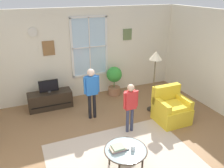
% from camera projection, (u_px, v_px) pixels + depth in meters
% --- Properties ---
extents(ground_plane, '(6.58, 6.52, 0.02)m').
position_uv_depth(ground_plane, '(126.00, 152.00, 4.71)').
color(ground_plane, olive).
extents(back_wall, '(5.98, 0.17, 2.64)m').
position_uv_depth(back_wall, '(83.00, 53.00, 6.76)').
color(back_wall, silver).
rests_on(back_wall, ground_plane).
extents(area_rug, '(2.87, 2.25, 0.01)m').
position_uv_depth(area_rug, '(125.00, 161.00, 4.43)').
color(area_rug, '#C6B29E').
rests_on(area_rug, ground_plane).
extents(tv_stand, '(1.18, 0.44, 0.47)m').
position_uv_depth(tv_stand, '(50.00, 100.00, 6.34)').
color(tv_stand, '#2D2319').
rests_on(tv_stand, ground_plane).
extents(television, '(0.52, 0.08, 0.36)m').
position_uv_depth(television, '(49.00, 86.00, 6.18)').
color(television, '#4C4C4C').
rests_on(television, tv_stand).
extents(armchair, '(0.76, 0.74, 0.87)m').
position_uv_depth(armchair, '(171.00, 109.00, 5.68)').
color(armchair, yellow).
rests_on(armchair, ground_plane).
extents(coffee_table, '(0.78, 0.78, 0.45)m').
position_uv_depth(coffee_table, '(126.00, 151.00, 4.09)').
color(coffee_table, '#99B2B7').
rests_on(coffee_table, ground_plane).
extents(book_stack, '(0.28, 0.19, 0.08)m').
position_uv_depth(book_stack, '(118.00, 148.00, 4.06)').
color(book_stack, '#C48197').
rests_on(book_stack, coffee_table).
extents(cup, '(0.08, 0.08, 0.11)m').
position_uv_depth(cup, '(133.00, 147.00, 4.05)').
color(cup, white).
rests_on(cup, coffee_table).
extents(remote_near_books, '(0.06, 0.14, 0.02)m').
position_uv_depth(remote_near_books, '(126.00, 148.00, 4.11)').
color(remote_near_books, black).
rests_on(remote_near_books, coffee_table).
extents(person_blue_shirt, '(0.40, 0.18, 1.34)m').
position_uv_depth(person_blue_shirt, '(91.00, 88.00, 5.61)').
color(person_blue_shirt, black).
rests_on(person_blue_shirt, ground_plane).
extents(person_red_shirt, '(0.36, 0.16, 1.20)m').
position_uv_depth(person_red_shirt, '(130.00, 103.00, 5.08)').
color(person_red_shirt, '#333851').
rests_on(person_red_shirt, ground_plane).
extents(potted_plant_by_window, '(0.47, 0.47, 0.91)m').
position_uv_depth(potted_plant_by_window, '(114.00, 79.00, 7.01)').
color(potted_plant_by_window, '#9E6B4C').
rests_on(potted_plant_by_window, ground_plane).
extents(floor_lamp, '(0.32, 0.32, 1.66)m').
position_uv_depth(floor_lamp, '(155.00, 62.00, 5.78)').
color(floor_lamp, black).
rests_on(floor_lamp, ground_plane).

